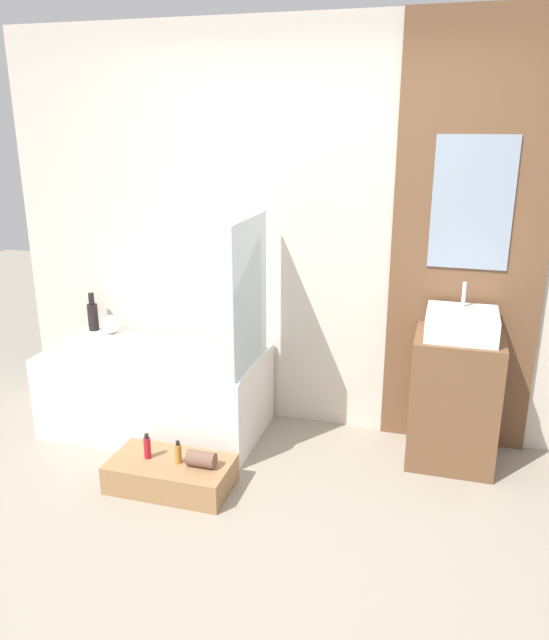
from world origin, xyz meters
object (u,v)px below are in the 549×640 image
vase_round_light (111,324)px  bottle_soap_secondary (178,453)px  bathtub (157,390)px  vase_tall_dark (93,315)px  wooden_step_bench (171,474)px  sink (462,324)px  bottle_soap_primary (147,447)px

vase_round_light → bottle_soap_secondary: size_ratio=0.98×
bathtub → vase_tall_dark: (-0.62, 0.29, 0.39)m
vase_round_light → wooden_step_bench: bearing=-46.3°
sink → bottle_soap_secondary: size_ratio=2.98×
wooden_step_bench → vase_tall_dark: (-1.02, 0.93, 0.58)m
wooden_step_bench → bottle_soap_secondary: bottle_soap_secondary is taller
wooden_step_bench → bottle_soap_primary: (-0.14, 0.00, 0.15)m
vase_round_light → bottle_soap_primary: vase_round_light is taller
sink → vase_round_light: (-2.38, 0.14, -0.27)m
wooden_step_bench → bottle_soap_primary: size_ratio=4.59×
bathtub → bottle_soap_secondary: bearing=-55.2°
wooden_step_bench → sink: bearing=26.7°
wooden_step_bench → vase_tall_dark: 1.49m
vase_tall_dark → bottle_soap_secondary: size_ratio=2.06×
bottle_soap_primary → bottle_soap_secondary: (0.19, 0.00, -0.01)m
bottle_soap_primary → wooden_step_bench: bearing=0.0°
bathtub → vase_round_light: size_ratio=10.79×
vase_tall_dark → vase_round_light: vase_tall_dark is taller
vase_round_light → bottle_soap_secondary: (0.91, -0.90, -0.39)m
wooden_step_bench → vase_round_light: bearing=133.7°
wooden_step_bench → bottle_soap_secondary: (0.05, 0.00, 0.14)m
vase_tall_dark → vase_round_light: 0.17m
sink → bottle_soap_secondary: bearing=-152.5°
bottle_soap_primary → sink: bearing=24.7°
wooden_step_bench → bottle_soap_secondary: 0.15m
vase_round_light → vase_tall_dark: bearing=169.6°
bathtub → wooden_step_bench: size_ratio=2.05×
bathtub → bottle_soap_primary: bearing=-68.3°
bottle_soap_secondary → sink: bearing=27.5°
sink → vase_round_light: 2.40m
sink → bottle_soap_secondary: (-1.47, -0.76, -0.66)m
vase_round_light → bottle_soap_primary: (0.72, -0.90, -0.38)m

